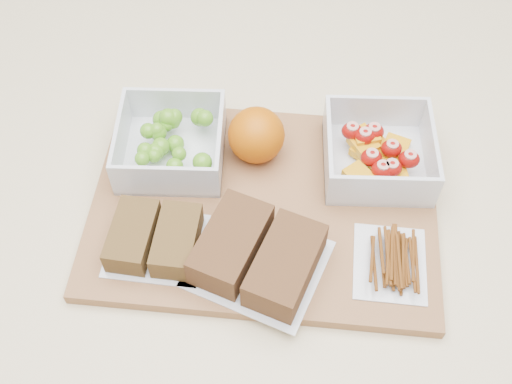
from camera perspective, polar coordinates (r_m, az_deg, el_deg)
counter at (r=1.20m, az=-0.11°, el=-13.93°), size 1.20×0.90×0.90m
cutting_board at (r=0.79m, az=0.70°, el=-1.24°), size 0.44×0.33×0.02m
grape_container at (r=0.82m, az=-7.46°, el=4.38°), size 0.13×0.13×0.06m
fruit_container at (r=0.82m, az=10.76°, el=3.36°), size 0.13×0.13×0.06m
orange at (r=0.80m, az=0.03°, el=5.08°), size 0.07×0.07×0.07m
sandwich_bag_left at (r=0.75m, az=-8.98°, el=-4.10°), size 0.12×0.11×0.03m
sandwich_bag_center at (r=0.72m, az=0.17°, el=-5.62°), size 0.18×0.17×0.04m
pretzel_bag at (r=0.75m, az=11.92°, el=-5.85°), size 0.09×0.11×0.02m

